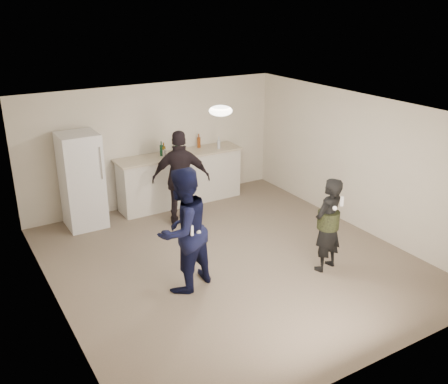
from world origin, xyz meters
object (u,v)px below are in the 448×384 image
woman (328,225)px  spectator (181,179)px  man (183,230)px  fridge (82,181)px  shaker (165,154)px  counter (180,179)px

woman → spectator: size_ratio=0.83×
man → fridge: bearing=-98.4°
shaker → woman: woman is taller
fridge → woman: size_ratio=1.17×
fridge → spectator: 1.84m
man → counter: bearing=-135.8°
counter → woman: 3.75m
man → spectator: bearing=-136.0°
shaker → woman: bearing=-72.1°
counter → spectator: 1.14m
counter → woman: (0.75, -3.66, 0.24)m
shaker → man: 3.07m
counter → man: bearing=-115.4°
woman → spectator: 2.95m
shaker → man: (-1.04, -2.88, -0.24)m
counter → shaker: shaker is taller
shaker → woman: size_ratio=0.11×
counter → spectator: bearing=-115.0°
spectator → man: bearing=89.8°
shaker → spectator: bearing=-94.4°
woman → spectator: bearing=-79.6°
fridge → man: size_ratio=0.96×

